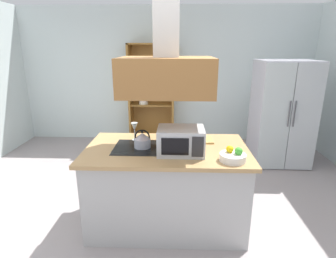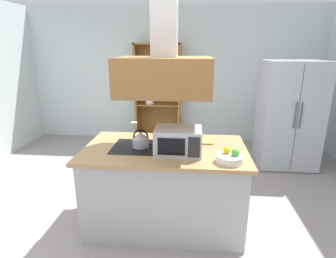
# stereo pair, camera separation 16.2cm
# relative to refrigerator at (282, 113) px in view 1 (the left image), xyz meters

# --- Properties ---
(ground_plane) EXTENTS (7.80, 7.80, 0.00)m
(ground_plane) POSITION_rel_refrigerator_xyz_m (-1.98, -1.78, -0.86)
(ground_plane) COLOR gray
(wall_back) EXTENTS (6.00, 0.12, 2.70)m
(wall_back) POSITION_rel_refrigerator_xyz_m (-1.98, 1.22, 0.49)
(wall_back) COLOR silver
(wall_back) RESTS_ON ground
(kitchen_island) EXTENTS (1.71, 0.99, 0.90)m
(kitchen_island) POSITION_rel_refrigerator_xyz_m (-1.84, -1.77, -0.41)
(kitchen_island) COLOR #B0B0AE
(kitchen_island) RESTS_ON ground
(range_hood) EXTENTS (0.90, 0.70, 1.23)m
(range_hood) POSITION_rel_refrigerator_xyz_m (-1.84, -1.77, 0.90)
(range_hood) COLOR #976332
(refrigerator) EXTENTS (0.90, 0.77, 1.72)m
(refrigerator) POSITION_rel_refrigerator_xyz_m (0.00, 0.00, 0.00)
(refrigerator) COLOR #B4B2BE
(refrigerator) RESTS_ON ground
(dish_cabinet) EXTENTS (0.90, 0.40, 1.99)m
(dish_cabinet) POSITION_rel_refrigerator_xyz_m (-2.27, 1.01, 0.03)
(dish_cabinet) COLOR olive
(dish_cabinet) RESTS_ON ground
(kettle) EXTENTS (0.17, 0.17, 0.20)m
(kettle) POSITION_rel_refrigerator_xyz_m (-2.10, -1.77, 0.12)
(kettle) COLOR #B2B8C8
(kettle) RESTS_ON kitchen_island
(cutting_board) EXTENTS (0.35, 0.26, 0.02)m
(cutting_board) POSITION_rel_refrigerator_xyz_m (-1.50, -1.54, 0.05)
(cutting_board) COLOR tan
(cutting_board) RESTS_ON kitchen_island
(microwave) EXTENTS (0.46, 0.35, 0.26)m
(microwave) POSITION_rel_refrigerator_xyz_m (-1.70, -1.91, 0.17)
(microwave) COLOR #B7BABF
(microwave) RESTS_ON kitchen_island
(wine_glass_on_counter) EXTENTS (0.08, 0.08, 0.21)m
(wine_glass_on_counter) POSITION_rel_refrigerator_xyz_m (-2.22, -1.54, 0.19)
(wine_glass_on_counter) COLOR silver
(wine_glass_on_counter) RESTS_ON kitchen_island
(fruit_bowl) EXTENTS (0.25, 0.25, 0.14)m
(fruit_bowl) POSITION_rel_refrigerator_xyz_m (-1.21, -2.09, 0.08)
(fruit_bowl) COLOR silver
(fruit_bowl) RESTS_ON kitchen_island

